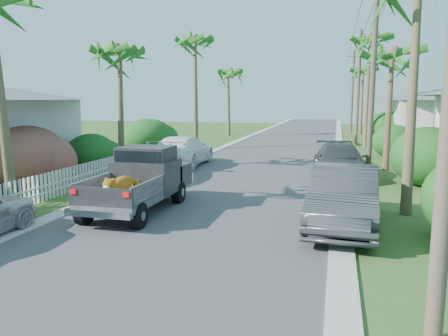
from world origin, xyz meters
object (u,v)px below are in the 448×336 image
(utility_pole_b, at_px, (373,78))
(parked_car_rm, at_px, (340,161))
(palm_r_b, at_px, (392,52))
(parked_car_lf, at_px, (183,151))
(pickup_truck, at_px, (143,179))
(utility_pole_c, at_px, (358,87))
(palm_l_c, at_px, (195,39))
(palm_r_d, at_px, (363,70))
(palm_l_d, at_px, (229,71))
(utility_pole_d, at_px, (352,91))
(parked_car_rf, at_px, (334,154))
(palm_r_c, at_px, (370,38))
(parked_car_rn, at_px, (344,198))
(palm_l_b, at_px, (118,49))

(utility_pole_b, bearing_deg, parked_car_rm, -152.79)
(palm_r_b, relative_size, utility_pole_b, 0.80)
(parked_car_lf, height_order, palm_r_b, palm_r_b)
(pickup_truck, distance_m, utility_pole_c, 25.06)
(utility_pole_b, bearing_deg, palm_l_c, 142.19)
(utility_pole_b, bearing_deg, palm_r_b, 63.43)
(palm_l_c, bearing_deg, parked_car_rm, -43.28)
(pickup_truck, bearing_deg, palm_r_d, 76.43)
(utility_pole_b, bearing_deg, parked_car_lf, 174.85)
(palm_l_d, distance_m, palm_r_b, 23.08)
(parked_car_rm, height_order, palm_r_b, palm_r_b)
(palm_l_c, height_order, palm_r_d, palm_l_c)
(utility_pole_b, relative_size, utility_pole_d, 1.00)
(parked_car_rf, height_order, palm_l_c, palm_l_c)
(pickup_truck, xyz_separation_m, parked_car_rm, (6.36, 7.90, -0.25))
(palm_l_d, relative_size, utility_pole_d, 0.86)
(palm_l_c, height_order, palm_r_c, palm_r_c)
(parked_car_rn, bearing_deg, utility_pole_b, 84.90)
(pickup_truck, xyz_separation_m, parked_car_rn, (6.42, -0.54, -0.16))
(palm_r_b, distance_m, palm_r_c, 11.22)
(pickup_truck, relative_size, palm_l_b, 0.69)
(parked_car_rn, xyz_separation_m, palm_l_d, (-10.84, 30.12, 5.59))
(pickup_truck, relative_size, parked_car_rm, 0.98)
(palm_l_b, distance_m, utility_pole_c, 20.30)
(pickup_truck, distance_m, parked_car_rn, 6.45)
(parked_car_rf, relative_size, palm_r_c, 0.42)
(parked_car_rn, distance_m, utility_pole_c, 24.44)
(palm_l_c, bearing_deg, palm_r_d, 55.22)
(palm_l_d, relative_size, palm_r_d, 0.96)
(parked_car_lf, bearing_deg, pickup_truck, 100.45)
(parked_car_lf, relative_size, palm_r_b, 0.78)
(parked_car_rn, height_order, utility_pole_c, utility_pole_c)
(parked_car_rn, bearing_deg, utility_pole_c, 89.78)
(palm_l_c, height_order, palm_l_d, palm_l_c)
(palm_r_c, bearing_deg, parked_car_rm, -98.00)
(palm_l_c, distance_m, palm_l_d, 12.10)
(pickup_truck, distance_m, utility_pole_b, 12.06)
(parked_car_rf, distance_m, palm_r_d, 25.00)
(palm_l_b, relative_size, palm_l_d, 0.96)
(parked_car_rf, height_order, palm_l_b, palm_l_b)
(palm_r_c, distance_m, utility_pole_d, 17.37)
(pickup_truck, distance_m, palm_r_c, 24.18)
(palm_r_d, bearing_deg, palm_l_b, -115.41)
(parked_car_rm, xyz_separation_m, utility_pole_c, (1.32, 15.68, 3.84))
(parked_car_rf, distance_m, utility_pole_b, 5.14)
(pickup_truck, bearing_deg, parked_car_rn, -4.82)
(palm_l_b, height_order, palm_l_d, palm_l_d)
(palm_r_b, xyz_separation_m, utility_pole_d, (-1.00, 28.00, -1.35))
(utility_pole_c, relative_size, utility_pole_d, 1.00)
(palm_l_b, bearing_deg, palm_l_c, 85.43)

